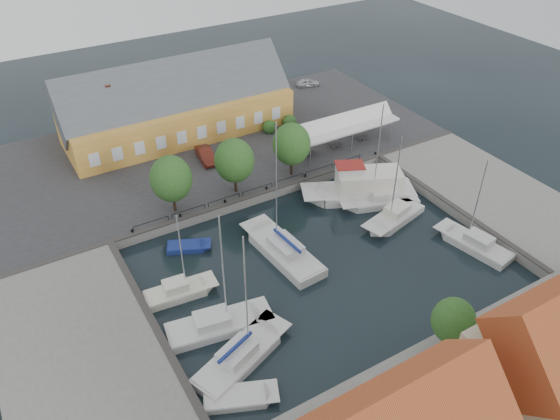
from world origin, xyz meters
name	(u,v)px	position (x,y,z in m)	size (l,w,h in m)	color
ground	(312,254)	(0.00, 0.00, 0.00)	(140.00, 140.00, 0.00)	black
north_quay	(211,148)	(0.00, 23.00, 0.50)	(56.00, 26.00, 1.00)	#2D2D30
west_quay	(84,359)	(-22.00, -2.00, 0.50)	(12.00, 24.00, 1.00)	slate
east_quay	(491,195)	(22.00, -2.00, 0.50)	(12.00, 24.00, 1.00)	slate
quay_edge_fittings	(286,220)	(0.02, 4.75, 1.06)	(56.00, 24.72, 0.40)	#383533
warehouse	(172,108)	(-2.60, 28.36, 4.43)	(28.56, 14.00, 9.55)	#C4892F
tent_canopy	(344,126)	(14.00, 14.50, 3.68)	(14.00, 4.00, 2.83)	silver
quay_trees	(234,161)	(-2.00, 12.00, 4.88)	(18.20, 4.20, 6.30)	black
car_silver	(308,83)	(20.35, 32.25, 1.59)	(1.40, 3.48, 1.19)	#B6BABF
car_red	(206,155)	(-2.07, 19.71, 1.72)	(1.52, 4.37, 1.44)	#5A1D14
center_sailboat	(283,252)	(-2.42, 1.32, 0.36)	(3.91, 10.69, 14.14)	silver
trawler	(363,189)	(10.12, 5.40, 1.02)	(12.68, 8.49, 5.00)	silver
east_boat_a	(380,201)	(11.04, 3.48, 0.26)	(9.03, 5.57, 12.21)	silver
east_boat_b	(394,218)	(10.33, 0.24, 0.26)	(8.03, 4.32, 10.65)	silver
east_boat_c	(474,245)	(14.10, -7.13, 0.26)	(3.83, 8.04, 10.05)	silver
west_boat_b	(179,293)	(-12.97, 1.25, 0.26)	(6.53, 2.74, 8.99)	silver
west_boat_c	(217,326)	(-11.79, -3.91, 0.26)	(9.02, 4.13, 11.74)	silver
west_boat_d	(241,357)	(-11.57, -7.74, 0.27)	(9.37, 5.87, 12.09)	silver
launch_sw	(240,398)	(-13.26, -10.83, 0.09)	(5.71, 3.96, 0.98)	silver
launch_nw	(188,248)	(-9.85, 6.79, 0.09)	(4.53, 3.28, 0.88)	navy
townhouses	(550,383)	(1.93, -23.24, 5.82)	(36.30, 8.50, 12.00)	#B7A98D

